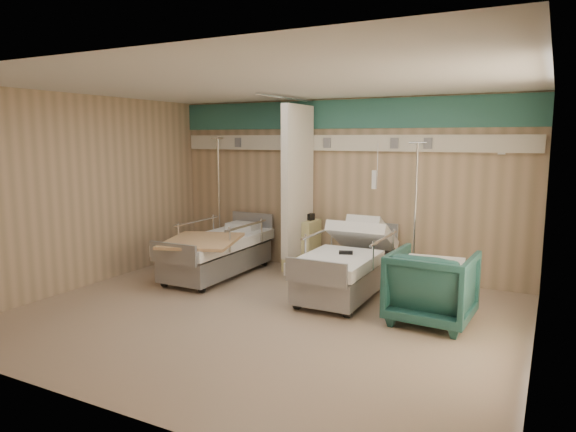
{
  "coord_description": "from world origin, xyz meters",
  "views": [
    {
      "loc": [
        3.08,
        -5.25,
        2.18
      ],
      "look_at": [
        0.03,
        0.6,
        1.17
      ],
      "focal_mm": 32.0,
      "sensor_mm": 36.0,
      "label": 1
    }
  ],
  "objects_px": {
    "visitor_armchair": "(432,287)",
    "iv_stand_right": "(413,259)",
    "bed_left": "(218,256)",
    "iv_stand_left": "(220,234)",
    "bedside_cabinet": "(302,245)",
    "bed_right": "(347,273)"
  },
  "relations": [
    {
      "from": "visitor_armchair",
      "to": "iv_stand_right",
      "type": "relative_size",
      "value": 0.45
    },
    {
      "from": "bed_left",
      "to": "visitor_armchair",
      "type": "relative_size",
      "value": 2.26
    },
    {
      "from": "visitor_armchair",
      "to": "iv_stand_left",
      "type": "relative_size",
      "value": 0.44
    },
    {
      "from": "iv_stand_right",
      "to": "iv_stand_left",
      "type": "relative_size",
      "value": 0.97
    },
    {
      "from": "bedside_cabinet",
      "to": "visitor_armchair",
      "type": "xyz_separation_m",
      "value": [
        2.43,
        -1.47,
        0.01
      ]
    },
    {
      "from": "iv_stand_right",
      "to": "iv_stand_left",
      "type": "bearing_deg",
      "value": 175.94
    },
    {
      "from": "bed_left",
      "to": "visitor_armchair",
      "type": "height_order",
      "value": "visitor_armchair"
    },
    {
      "from": "bedside_cabinet",
      "to": "iv_stand_right",
      "type": "distance_m",
      "value": 1.9
    },
    {
      "from": "visitor_armchair",
      "to": "iv_stand_left",
      "type": "height_order",
      "value": "iv_stand_left"
    },
    {
      "from": "bedside_cabinet",
      "to": "bed_right",
      "type": "bearing_deg",
      "value": -38.05
    },
    {
      "from": "visitor_armchair",
      "to": "iv_stand_right",
      "type": "height_order",
      "value": "iv_stand_right"
    },
    {
      "from": "bed_right",
      "to": "iv_stand_left",
      "type": "height_order",
      "value": "iv_stand_left"
    },
    {
      "from": "bedside_cabinet",
      "to": "visitor_armchair",
      "type": "relative_size",
      "value": 0.89
    },
    {
      "from": "bed_left",
      "to": "iv_stand_left",
      "type": "xyz_separation_m",
      "value": [
        -0.65,
        0.98,
        0.13
      ]
    },
    {
      "from": "bedside_cabinet",
      "to": "visitor_armchair",
      "type": "distance_m",
      "value": 2.84
    },
    {
      "from": "visitor_armchair",
      "to": "bed_right",
      "type": "bearing_deg",
      "value": -20.73
    },
    {
      "from": "visitor_armchair",
      "to": "bedside_cabinet",
      "type": "bearing_deg",
      "value": -27.99
    },
    {
      "from": "bed_right",
      "to": "visitor_armchair",
      "type": "height_order",
      "value": "visitor_armchair"
    },
    {
      "from": "bed_left",
      "to": "iv_stand_right",
      "type": "xyz_separation_m",
      "value": [
        2.94,
        0.73,
        0.12
      ]
    },
    {
      "from": "bed_right",
      "to": "bedside_cabinet",
      "type": "xyz_separation_m",
      "value": [
        -1.15,
        0.9,
        0.11
      ]
    },
    {
      "from": "bed_left",
      "to": "iv_stand_right",
      "type": "relative_size",
      "value": 1.02
    },
    {
      "from": "bed_right",
      "to": "bed_left",
      "type": "xyz_separation_m",
      "value": [
        -2.2,
        0.0,
        0.0
      ]
    }
  ]
}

